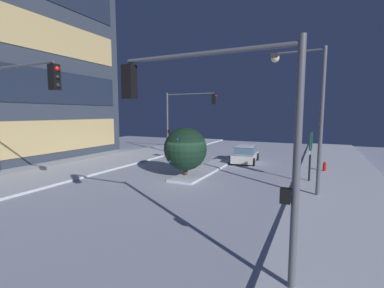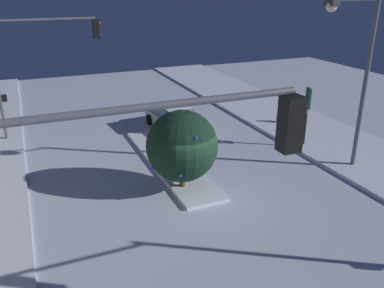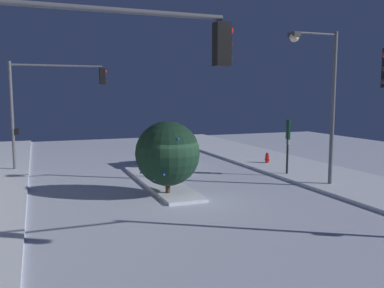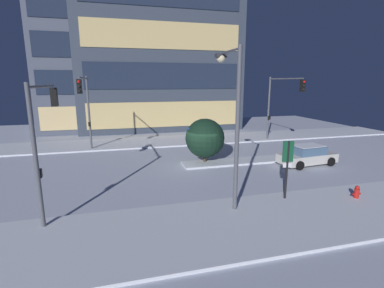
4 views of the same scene
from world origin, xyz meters
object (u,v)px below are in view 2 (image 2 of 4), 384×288
Objects in this scene: fire_hydrant at (279,118)px; parking_info_sign at (307,109)px; decorated_tree_median at (182,146)px; traffic_light_corner_far_right at (37,55)px; traffic_light_corner_far_left at (108,225)px; street_lamp_arched at (356,63)px; car_near at (173,118)px.

parking_info_sign reaches higher than fire_hydrant.
fire_hydrant is 0.24× the size of decorated_tree_median.
traffic_light_corner_far_right is 17.76m from traffic_light_corner_far_left.
decorated_tree_median is at bearing -7.51° from street_lamp_arched.
parking_info_sign is 7.98m from decorated_tree_median.
street_lamp_arched is 2.23× the size of decorated_tree_median.
street_lamp_arched is at bearing -97.98° from decorated_tree_median.
traffic_light_corner_far_left is at bearing 151.87° from decorated_tree_median.
traffic_light_corner_far_right is at bearing 75.46° from fire_hydrant.
street_lamp_arched reaches higher than car_near.
fire_hydrant is (-1.65, -6.35, -0.32)m from car_near.
street_lamp_arched reaches higher than parking_info_sign.
parking_info_sign is (3.03, -0.20, -2.92)m from street_lamp_arched.
street_lamp_arched is (-8.34, -5.23, 4.26)m from car_near.
street_lamp_arched reaches higher than traffic_light_corner_far_left.
decorated_tree_median is at bearing -62.81° from traffic_light_corner_far_right.
traffic_light_corner_far_right is 14.50m from parking_info_sign.
decorated_tree_median is (1.05, 7.53, -3.02)m from street_lamp_arched.
fire_hydrant is (-3.45, -13.31, -4.16)m from traffic_light_corner_far_right.
decorated_tree_median is (8.68, -4.64, -2.61)m from traffic_light_corner_far_left.
car_near is 10.73m from street_lamp_arched.
traffic_light_corner_far_left is 10.18m from decorated_tree_median.
car_near is 0.69× the size of traffic_light_corner_far_right.
car_near is 6.57m from fire_hydrant.
traffic_light_corner_far_left reaches higher than traffic_light_corner_far_right.
traffic_light_corner_far_right is 1.00× the size of traffic_light_corner_far_left.
car_near is 17.82m from traffic_light_corner_far_left.
traffic_light_corner_far_left reaches higher than parking_info_sign.
car_near is 1.32× the size of decorated_tree_median.
traffic_light_corner_far_right is at bearing 27.19° from decorated_tree_median.
street_lamp_arched is at bearing 32.07° from traffic_light_corner_far_left.
traffic_light_corner_far_right is 15.86m from street_lamp_arched.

